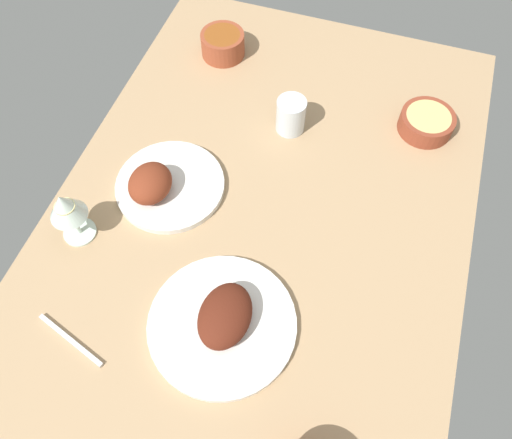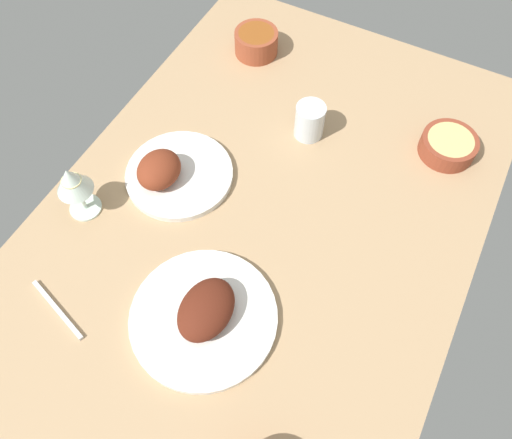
# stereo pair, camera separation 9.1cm
# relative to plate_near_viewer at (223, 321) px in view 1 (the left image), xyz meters

# --- Properties ---
(dining_table) EXTENTS (1.40, 0.90, 0.04)m
(dining_table) POSITION_rel_plate_near_viewer_xyz_m (0.23, 0.01, -0.04)
(dining_table) COLOR tan
(dining_table) RESTS_ON ground
(plate_near_viewer) EXTENTS (0.29, 0.29, 0.07)m
(plate_near_viewer) POSITION_rel_plate_near_viewer_xyz_m (0.00, 0.00, 0.00)
(plate_near_viewer) COLOR silver
(plate_near_viewer) RESTS_ON dining_table
(plate_far_side) EXTENTS (0.24, 0.24, 0.08)m
(plate_far_side) POSITION_rel_plate_near_viewer_xyz_m (0.25, 0.24, 0.00)
(plate_far_side) COLOR silver
(plate_far_side) RESTS_ON dining_table
(bowl_soup) EXTENTS (0.11, 0.11, 0.06)m
(bowl_soup) POSITION_rel_plate_near_viewer_xyz_m (0.71, 0.26, 0.01)
(bowl_soup) COLOR brown
(bowl_soup) RESTS_ON dining_table
(bowl_pasta) EXTENTS (0.13, 0.13, 0.05)m
(bowl_pasta) POSITION_rel_plate_near_viewer_xyz_m (0.62, -0.29, 0.00)
(bowl_pasta) COLOR brown
(bowl_pasta) RESTS_ON dining_table
(wine_glass) EXTENTS (0.08, 0.08, 0.14)m
(wine_glass) POSITION_rel_plate_near_viewer_xyz_m (0.10, 0.36, 0.08)
(wine_glass) COLOR silver
(wine_glass) RESTS_ON dining_table
(water_tumbler) EXTENTS (0.07, 0.07, 0.09)m
(water_tumbler) POSITION_rel_plate_near_viewer_xyz_m (0.52, 0.02, 0.02)
(water_tumbler) COLOR silver
(water_tumbler) RESTS_ON dining_table
(fork_loose) EXTENTS (0.06, 0.16, 0.01)m
(fork_loose) POSITION_rel_plate_near_viewer_xyz_m (-0.12, 0.27, -0.02)
(fork_loose) COLOR silver
(fork_loose) RESTS_ON dining_table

